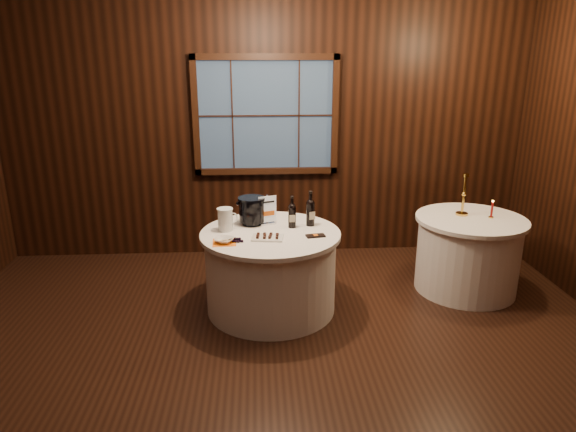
{
  "coord_description": "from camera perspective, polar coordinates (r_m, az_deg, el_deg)",
  "views": [
    {
      "loc": [
        -0.11,
        -3.4,
        2.33
      ],
      "look_at": [
        0.15,
        0.9,
        0.95
      ],
      "focal_mm": 32.0,
      "sensor_mm": 36.0,
      "label": 1
    }
  ],
  "objects": [
    {
      "name": "ice_bucket",
      "position": [
        4.85,
        -4.05,
        0.65
      ],
      "size": [
        0.26,
        0.26,
        0.26
      ],
      "color": "black",
      "rests_on": "main_table"
    },
    {
      "name": "brass_candlestick",
      "position": [
        5.41,
        18.89,
        1.68
      ],
      "size": [
        0.12,
        0.12,
        0.43
      ],
      "color": "gold",
      "rests_on": "side_table"
    },
    {
      "name": "sign_stand",
      "position": [
        4.85,
        -2.35,
        0.18
      ],
      "size": [
        0.17,
        0.13,
        0.29
      ],
      "rotation": [
        0.0,
        0.0,
        0.34
      ],
      "color": "silver",
      "rests_on": "main_table"
    },
    {
      "name": "port_bottle_right",
      "position": [
        4.81,
        2.5,
        0.59
      ],
      "size": [
        0.08,
        0.09,
        0.33
      ],
      "rotation": [
        0.0,
        0.0,
        0.36
      ],
      "color": "black",
      "rests_on": "main_table"
    },
    {
      "name": "main_table",
      "position": [
        4.81,
        -1.92,
        -6.09
      ],
      "size": [
        1.28,
        1.28,
        0.77
      ],
      "color": "white",
      "rests_on": "ground"
    },
    {
      "name": "ground",
      "position": [
        4.12,
        -1.43,
        -16.68
      ],
      "size": [
        6.0,
        6.0,
        0.0
      ],
      "primitive_type": "plane",
      "color": "black",
      "rests_on": "ground"
    },
    {
      "name": "chocolate_box",
      "position": [
        4.56,
        3.08,
        -2.21
      ],
      "size": [
        0.18,
        0.11,
        0.01
      ],
      "primitive_type": "cube",
      "rotation": [
        0.0,
        0.0,
        0.18
      ],
      "color": "black",
      "rests_on": "main_table"
    },
    {
      "name": "side_table",
      "position": [
        5.51,
        19.32,
        -3.97
      ],
      "size": [
        1.08,
        1.08,
        0.77
      ],
      "color": "white",
      "rests_on": "ground"
    },
    {
      "name": "red_candle",
      "position": [
        5.43,
        21.7,
        0.54
      ],
      "size": [
        0.05,
        0.05,
        0.18
      ],
      "color": "gold",
      "rests_on": "side_table"
    },
    {
      "name": "grape_bunch",
      "position": [
        4.45,
        -5.65,
        -2.64
      ],
      "size": [
        0.16,
        0.08,
        0.04
      ],
      "rotation": [
        0.0,
        0.0,
        -0.24
      ],
      "color": "black",
      "rests_on": "main_table"
    },
    {
      "name": "back_wall",
      "position": [
        5.94,
        -2.47,
        10.1
      ],
      "size": [
        6.0,
        0.1,
        3.0
      ],
      "color": "black",
      "rests_on": "ground"
    },
    {
      "name": "cracker_bowl",
      "position": [
        4.44,
        -7.1,
        -2.68
      ],
      "size": [
        0.2,
        0.2,
        0.04
      ],
      "primitive_type": "imported",
      "rotation": [
        0.0,
        0.0,
        -0.28
      ],
      "color": "white",
      "rests_on": "orange_napkin"
    },
    {
      "name": "port_bottle_left",
      "position": [
        4.75,
        0.46,
        0.24
      ],
      "size": [
        0.07,
        0.07,
        0.3
      ],
      "rotation": [
        0.0,
        0.0,
        -0.01
      ],
      "color": "black",
      "rests_on": "main_table"
    },
    {
      "name": "orange_napkin",
      "position": [
        4.44,
        -7.09,
        -2.93
      ],
      "size": [
        0.21,
        0.21,
        0.0
      ],
      "primitive_type": "cube",
      "rotation": [
        0.0,
        0.0,
        0.05
      ],
      "color": "orange",
      "rests_on": "main_table"
    },
    {
      "name": "glass_pitcher",
      "position": [
        4.71,
        -6.96,
        -0.37
      ],
      "size": [
        0.19,
        0.15,
        0.21
      ],
      "rotation": [
        0.0,
        0.0,
        0.38
      ],
      "color": "white",
      "rests_on": "main_table"
    },
    {
      "name": "chocolate_plate",
      "position": [
        4.5,
        -2.3,
        -2.34
      ],
      "size": [
        0.29,
        0.21,
        0.04
      ],
      "rotation": [
        0.0,
        0.0,
        -0.12
      ],
      "color": "white",
      "rests_on": "main_table"
    }
  ]
}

